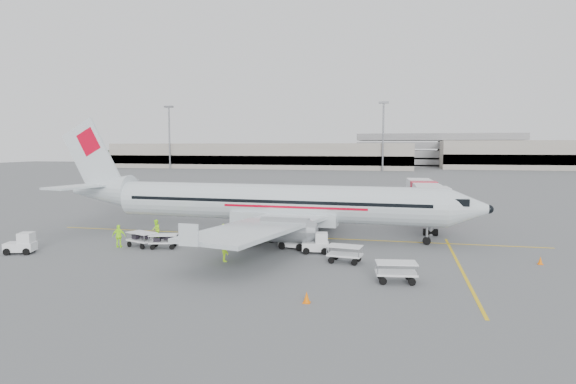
{
  "coord_description": "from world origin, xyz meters",
  "views": [
    {
      "loc": [
        9.82,
        -40.97,
        8.0
      ],
      "look_at": [
        0.0,
        2.0,
        3.8
      ],
      "focal_mm": 30.0,
      "sensor_mm": 36.0,
      "label": 1
    }
  ],
  "objects_px": {
    "jet_bridge": "(423,203)",
    "tug_fore": "(315,243)",
    "aircraft": "(275,178)",
    "tug_aft": "(20,243)",
    "tug_mid": "(294,238)",
    "belt_loader": "(235,228)"
  },
  "relations": [
    {
      "from": "jet_bridge",
      "to": "tug_fore",
      "type": "bearing_deg",
      "value": -122.6
    },
    {
      "from": "aircraft",
      "to": "tug_aft",
      "type": "relative_size",
      "value": 18.55
    },
    {
      "from": "tug_aft",
      "to": "tug_fore",
      "type": "bearing_deg",
      "value": -2.9
    },
    {
      "from": "tug_fore",
      "to": "tug_mid",
      "type": "relative_size",
      "value": 0.88
    },
    {
      "from": "tug_mid",
      "to": "jet_bridge",
      "type": "bearing_deg",
      "value": 67.18
    },
    {
      "from": "jet_bridge",
      "to": "tug_mid",
      "type": "bearing_deg",
      "value": -129.7
    },
    {
      "from": "tug_aft",
      "to": "jet_bridge",
      "type": "bearing_deg",
      "value": 17.93
    },
    {
      "from": "tug_fore",
      "to": "tug_aft",
      "type": "xyz_separation_m",
      "value": [
        -21.49,
        -5.15,
        0.03
      ]
    },
    {
      "from": "aircraft",
      "to": "tug_fore",
      "type": "height_order",
      "value": "aircraft"
    },
    {
      "from": "belt_loader",
      "to": "tug_fore",
      "type": "relative_size",
      "value": 2.44
    },
    {
      "from": "aircraft",
      "to": "tug_aft",
      "type": "height_order",
      "value": "aircraft"
    },
    {
      "from": "aircraft",
      "to": "tug_mid",
      "type": "height_order",
      "value": "aircraft"
    },
    {
      "from": "aircraft",
      "to": "tug_aft",
      "type": "xyz_separation_m",
      "value": [
        -16.98,
        -10.56,
        -4.45
      ]
    },
    {
      "from": "aircraft",
      "to": "jet_bridge",
      "type": "height_order",
      "value": "aircraft"
    },
    {
      "from": "belt_loader",
      "to": "tug_aft",
      "type": "distance_m",
      "value": 16.16
    },
    {
      "from": "jet_bridge",
      "to": "aircraft",
      "type": "bearing_deg",
      "value": -146.23
    },
    {
      "from": "aircraft",
      "to": "tug_aft",
      "type": "bearing_deg",
      "value": -146.07
    },
    {
      "from": "belt_loader",
      "to": "tug_mid",
      "type": "height_order",
      "value": "belt_loader"
    },
    {
      "from": "tug_mid",
      "to": "tug_aft",
      "type": "height_order",
      "value": "tug_mid"
    },
    {
      "from": "aircraft",
      "to": "tug_mid",
      "type": "distance_m",
      "value": 6.67
    },
    {
      "from": "tug_fore",
      "to": "tug_mid",
      "type": "distance_m",
      "value": 2.18
    },
    {
      "from": "tug_mid",
      "to": "tug_aft",
      "type": "distance_m",
      "value": 20.59
    }
  ]
}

